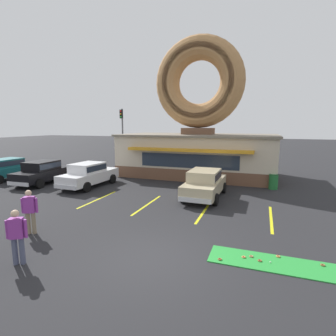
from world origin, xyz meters
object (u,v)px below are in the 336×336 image
golf_ball (270,262)px  car_champagne (205,182)px  traffic_light_pole (122,129)px  trash_bin (273,182)px  car_teal (7,168)px  car_white (89,174)px  car_black (43,171)px  pedestrian_blue_sweater_man (30,210)px  pedestrian_leather_jacket_man (17,234)px

golf_ball → car_champagne: 7.37m
traffic_light_pole → car_champagne: bearing=-43.3°
trash_bin → car_teal: bearing=-169.2°
car_white → car_black: bearing=-175.3°
car_black → trash_bin: size_ratio=4.74×
pedestrian_blue_sweater_man → pedestrian_leather_jacket_man: bearing=-50.9°
car_white → car_champagne: 7.89m
golf_ball → pedestrian_leather_jacket_man: (-7.03, -2.55, 0.88)m
car_teal → car_champagne: bearing=0.5°
car_teal → car_black: size_ratio=1.00×
car_teal → car_champagne: 15.09m
car_white → pedestrian_leather_jacket_man: (4.24, -9.11, 0.06)m
pedestrian_blue_sweater_man → trash_bin: 13.91m
pedestrian_blue_sweater_man → trash_bin: size_ratio=1.75×
pedestrian_leather_jacket_man → car_black: bearing=131.7°
car_champagne → pedestrian_leather_jacket_man: 9.75m
car_white → golf_ball: bearing=-30.2°
car_champagne → car_teal: bearing=-179.5°
car_black → traffic_light_pole: (0.26, 10.84, 2.84)m
pedestrian_blue_sweater_man → traffic_light_pole: (-6.12, 17.84, 2.76)m
golf_ball → car_black: (-14.88, 6.27, 0.82)m
car_champagne → pedestrian_blue_sweater_man: bearing=-125.3°
car_champagne → car_black: size_ratio=0.99×
golf_ball → car_teal: car_teal is taller
car_white → car_champagne: same height
car_black → pedestrian_leather_jacket_man: bearing=-48.3°
car_black → car_teal: bearing=178.4°
golf_ball → car_black: car_black is taller
car_champagne → car_black: same height
car_teal → pedestrian_leather_jacket_man: pedestrian_leather_jacket_man is taller
golf_ball → car_black: bearing=157.1°
golf_ball → trash_bin: trash_bin is taller
golf_ball → traffic_light_pole: 22.80m
car_teal → pedestrian_blue_sweater_man: size_ratio=2.73×
trash_bin → traffic_light_pole: 16.93m
golf_ball → pedestrian_blue_sweater_man: (-8.50, -0.73, 0.90)m
trash_bin → traffic_light_pole: (-15.01, 7.15, 3.21)m
pedestrian_blue_sweater_man → traffic_light_pole: size_ratio=0.29×
car_teal → car_black: same height
golf_ball → pedestrian_blue_sweater_man: 8.58m
car_white → car_champagne: size_ratio=1.01×
car_champagne → trash_bin: size_ratio=4.70×
traffic_light_pole → trash_bin: bearing=-25.5°
car_champagne → trash_bin: bearing=42.6°
traffic_light_pole → golf_ball: bearing=-49.5°
trash_bin → traffic_light_pole: traffic_light_pole is taller
car_teal → traffic_light_pole: 11.75m
pedestrian_blue_sweater_man → traffic_light_pole: traffic_light_pole is taller
car_teal → traffic_light_pole: bearing=70.3°
car_teal → pedestrian_blue_sweater_man: pedestrian_blue_sweater_man is taller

